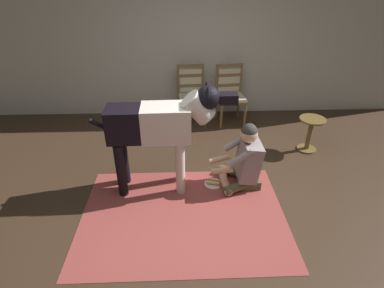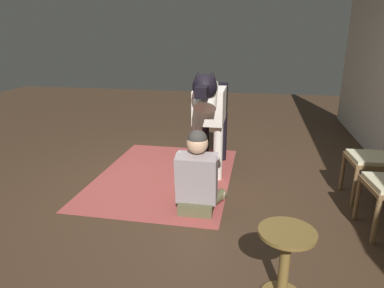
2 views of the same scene
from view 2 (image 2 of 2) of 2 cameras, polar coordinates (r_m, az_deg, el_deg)
ground_plane at (r=4.11m, az=-2.88°, el=-7.00°), size 13.85×13.85×0.00m
area_rug at (r=4.40m, az=-4.52°, el=-5.21°), size 2.27×1.64×0.01m
dining_chair_left_of_pair at (r=4.11m, az=28.93°, el=-1.15°), size 0.49×0.50×0.98m
person_sitting_on_floor at (r=3.46m, az=0.92°, el=-5.55°), size 0.63×0.58×0.85m
large_dog at (r=4.26m, az=3.06°, el=6.10°), size 1.65×0.38×1.35m
hot_dog_on_plate at (r=3.93m, az=1.74°, el=-7.74°), size 0.23×0.23×0.06m
round_side_table at (r=2.46m, az=15.11°, el=-17.95°), size 0.37×0.37×0.52m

